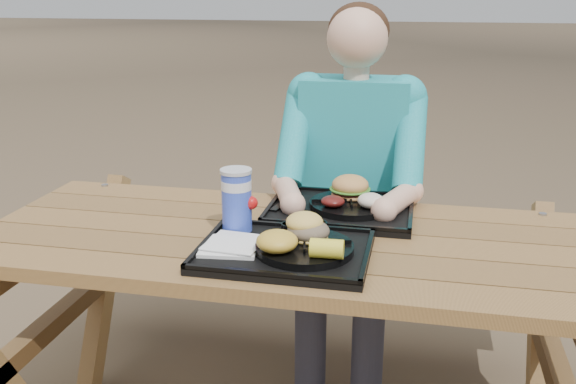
# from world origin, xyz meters

# --- Properties ---
(picnic_table) EXTENTS (1.80, 1.49, 0.75)m
(picnic_table) POSITION_xyz_m (0.00, 0.00, 0.38)
(picnic_table) COLOR #999999
(picnic_table) RESTS_ON ground
(tray_near) EXTENTS (0.45, 0.35, 0.02)m
(tray_near) POSITION_xyz_m (0.02, -0.15, 0.76)
(tray_near) COLOR black
(tray_near) RESTS_ON picnic_table
(tray_far) EXTENTS (0.45, 0.35, 0.02)m
(tray_far) POSITION_xyz_m (0.13, 0.21, 0.76)
(tray_far) COLOR black
(tray_far) RESTS_ON picnic_table
(plate_near) EXTENTS (0.26, 0.26, 0.02)m
(plate_near) POSITION_xyz_m (0.08, -0.16, 0.78)
(plate_near) COLOR black
(plate_near) RESTS_ON tray_near
(plate_far) EXTENTS (0.26, 0.26, 0.02)m
(plate_far) POSITION_xyz_m (0.16, 0.22, 0.78)
(plate_far) COLOR black
(plate_far) RESTS_ON tray_far
(napkin_stack) EXTENTS (0.16, 0.16, 0.02)m
(napkin_stack) POSITION_xyz_m (-0.12, -0.18, 0.78)
(napkin_stack) COLOR white
(napkin_stack) RESTS_ON tray_near
(soda_cup) EXTENTS (0.08, 0.08, 0.17)m
(soda_cup) POSITION_xyz_m (-0.14, -0.04, 0.86)
(soda_cup) COLOR #1936C2
(soda_cup) RESTS_ON tray_near
(condiment_bbq) EXTENTS (0.05, 0.05, 0.03)m
(condiment_bbq) POSITION_xyz_m (0.01, -0.04, 0.78)
(condiment_bbq) COLOR black
(condiment_bbq) RESTS_ON tray_near
(condiment_mustard) EXTENTS (0.06, 0.06, 0.03)m
(condiment_mustard) POSITION_xyz_m (0.09, -0.02, 0.79)
(condiment_mustard) COLOR yellow
(condiment_mustard) RESTS_ON tray_near
(sandwich) EXTENTS (0.11, 0.11, 0.11)m
(sandwich) POSITION_xyz_m (0.08, -0.12, 0.84)
(sandwich) COLOR #EDBF53
(sandwich) RESTS_ON plate_near
(mac_cheese) EXTENTS (0.11, 0.11, 0.05)m
(mac_cheese) POSITION_xyz_m (0.02, -0.22, 0.82)
(mac_cheese) COLOR gold
(mac_cheese) RESTS_ON plate_near
(corn_cob) EXTENTS (0.09, 0.09, 0.05)m
(corn_cob) POSITION_xyz_m (0.15, -0.23, 0.81)
(corn_cob) COLOR yellow
(corn_cob) RESTS_ON plate_near
(cutlery_far) EXTENTS (0.04, 0.17, 0.01)m
(cutlery_far) POSITION_xyz_m (-0.03, 0.22, 0.77)
(cutlery_far) COLOR black
(cutlery_far) RESTS_ON tray_far
(burger) EXTENTS (0.12, 0.12, 0.11)m
(burger) POSITION_xyz_m (0.15, 0.27, 0.84)
(burger) COLOR #CE8C48
(burger) RESTS_ON plate_far
(baked_beans) EXTENTS (0.07, 0.07, 0.03)m
(baked_beans) POSITION_xyz_m (0.11, 0.16, 0.81)
(baked_beans) COLOR #551311
(baked_beans) RESTS_ON plate_far
(potato_salad) EXTENTS (0.08, 0.08, 0.05)m
(potato_salad) POSITION_xyz_m (0.22, 0.18, 0.81)
(potato_salad) COLOR #EDE1C9
(potato_salad) RESTS_ON plate_far
(diner) EXTENTS (0.48, 0.84, 1.28)m
(diner) POSITION_xyz_m (0.12, 0.56, 0.64)
(diner) COLOR teal
(diner) RESTS_ON ground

